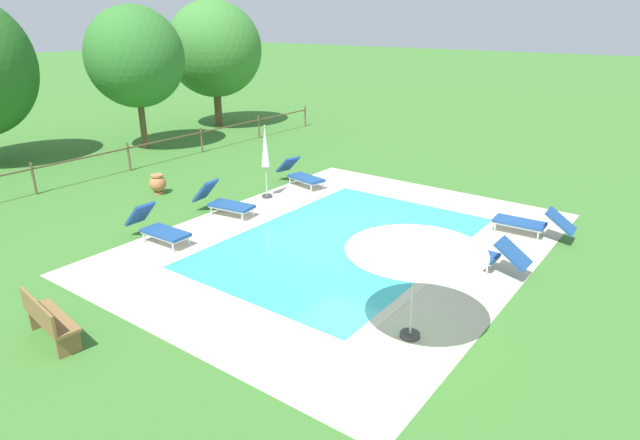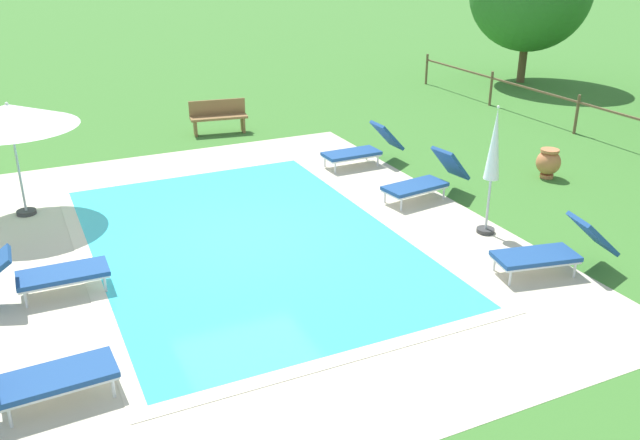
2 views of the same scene
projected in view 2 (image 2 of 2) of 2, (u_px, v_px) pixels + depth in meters
The scene contains 13 objects.
ground_plane at pixel (246, 241), 11.83m from camera, with size 160.00×160.00×0.00m, color #3D752D.
pool_deck_paving at pixel (246, 241), 11.83m from camera, with size 11.31×8.82×0.01m, color beige.
swimming_pool_water at pixel (246, 240), 11.83m from camera, with size 7.55×5.06×0.01m, color #38C6D1.
pool_coping_rim at pixel (246, 240), 11.82m from camera, with size 8.03×5.54×0.01m.
sun_lounger_north_near_steps at pixel (552, 250), 10.59m from camera, with size 0.98×2.03×0.90m.
sun_lounger_north_mid at pixel (41, 274), 9.89m from camera, with size 0.63×2.03×0.81m.
sun_lounger_north_far at pixel (362, 149), 15.54m from camera, with size 0.64×1.92×0.95m.
sun_lounger_north_end at pixel (426, 180), 13.56m from camera, with size 0.86×1.95×0.97m.
sun_lounger_south_mid at pixel (29, 380), 7.55m from camera, with size 0.69×2.04×0.82m.
patio_umbrella_open_foreground at pixel (9, 116), 12.19m from camera, with size 2.42×2.42×2.18m.
patio_umbrella_closed_row_west at pixel (494, 153), 11.56m from camera, with size 0.32×0.32×2.32m.
wooden_bench_lawn_side at pixel (218, 116), 18.00m from camera, with size 0.66×1.55×0.87m.
terracotta_urn_near_fence at pixel (548, 162), 14.74m from camera, with size 0.53×0.53×0.65m.
Camera 2 is at (10.26, -3.43, 4.98)m, focal length 37.98 mm.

